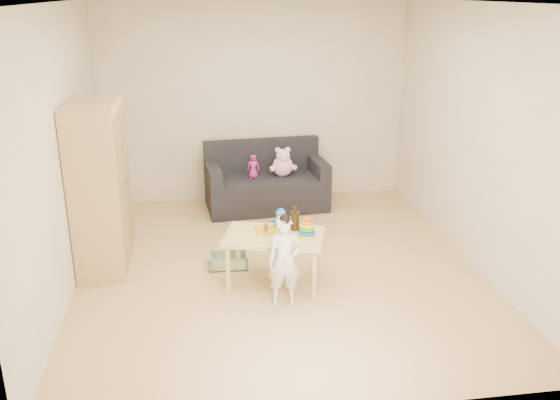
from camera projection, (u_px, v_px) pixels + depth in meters
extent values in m
plane|color=tan|center=(279.00, 268.00, 6.10)|extent=(4.50, 4.50, 0.00)
plane|color=white|center=(278.00, 2.00, 5.23)|extent=(4.50, 4.50, 0.00)
plane|color=beige|center=(254.00, 103.00, 7.76)|extent=(4.00, 0.00, 4.00)
plane|color=beige|center=(332.00, 237.00, 3.57)|extent=(4.00, 0.00, 4.00)
plane|color=beige|center=(62.00, 153.00, 5.39)|extent=(0.00, 4.50, 4.50)
plane|color=beige|center=(476.00, 138.00, 5.94)|extent=(0.00, 4.50, 4.50)
cube|color=tan|center=(100.00, 187.00, 5.90)|extent=(0.47, 0.94, 1.70)
cube|color=black|center=(267.00, 192.00, 7.70)|extent=(1.58, 0.89, 0.43)
cube|color=#E2C07C|center=(274.00, 258.00, 5.74)|extent=(1.06, 0.82, 0.49)
imported|color=silver|center=(285.00, 262.00, 5.27)|extent=(0.32, 0.22, 0.83)
imported|color=#B92287|center=(253.00, 167.00, 7.52)|extent=(0.16, 0.11, 0.30)
cylinder|color=yellow|center=(307.00, 235.00, 5.64)|extent=(0.15, 0.15, 0.02)
cylinder|color=silver|center=(307.00, 226.00, 5.61)|extent=(0.02, 0.02, 0.18)
torus|color=blue|center=(307.00, 232.00, 5.63)|extent=(0.16, 0.16, 0.04)
torus|color=green|center=(307.00, 229.00, 5.62)|extent=(0.15, 0.15, 0.04)
torus|color=yellow|center=(307.00, 225.00, 5.61)|extent=(0.13, 0.13, 0.03)
torus|color=#CE8A0A|center=(307.00, 222.00, 5.60)|extent=(0.11, 0.11, 0.03)
torus|color=#F83C0E|center=(307.00, 219.00, 5.59)|extent=(0.09, 0.09, 0.03)
cylinder|color=black|center=(295.00, 221.00, 5.75)|extent=(0.08, 0.08, 0.19)
cylinder|color=black|center=(295.00, 210.00, 5.71)|extent=(0.04, 0.04, 0.05)
cylinder|color=black|center=(295.00, 207.00, 5.70)|extent=(0.05, 0.05, 0.02)
cube|color=gold|center=(266.00, 230.00, 5.75)|extent=(0.21, 0.21, 0.02)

